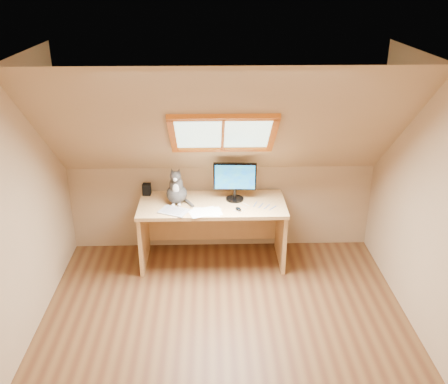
{
  "coord_description": "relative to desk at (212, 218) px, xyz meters",
  "views": [
    {
      "loc": [
        -0.12,
        -3.54,
        3.03
      ],
      "look_at": [
        0.01,
        1.0,
        1.03
      ],
      "focal_mm": 40.0,
      "sensor_mm": 36.0,
      "label": 1
    }
  ],
  "objects": [
    {
      "name": "desk_speaker",
      "position": [
        -0.74,
        0.18,
        0.29
      ],
      "size": [
        0.09,
        0.09,
        0.13
      ],
      "primitive_type": "cube",
      "rotation": [
        0.0,
        0.0,
        -0.05
      ],
      "color": "black",
      "rests_on": "desk"
    },
    {
      "name": "room_shell",
      "position": [
        0.11,
        -1.54,
        0.93
      ],
      "size": [
        3.52,
        3.52,
        2.41
      ],
      "color": "tan",
      "rests_on": "ground"
    },
    {
      "name": "ground",
      "position": [
        0.11,
        -1.45,
        -0.51
      ],
      "size": [
        3.5,
        3.5,
        0.0
      ],
      "primitive_type": "plane",
      "color": "brown",
      "rests_on": "ground"
    },
    {
      "name": "mouse",
      "position": [
        0.28,
        -0.25,
        0.24
      ],
      "size": [
        0.08,
        0.1,
        0.03
      ],
      "primitive_type": "ellipsoid",
      "rotation": [
        0.0,
        0.0,
        0.4
      ],
      "color": "black",
      "rests_on": "desk"
    },
    {
      "name": "papers",
      "position": [
        -0.14,
        -0.33,
        0.23
      ],
      "size": [
        0.35,
        0.3,
        0.01
      ],
      "color": "white",
      "rests_on": "desk"
    },
    {
      "name": "desk",
      "position": [
        0.0,
        0.0,
        0.0
      ],
      "size": [
        1.6,
        0.7,
        0.73
      ],
      "color": "#DDAF69",
      "rests_on": "ground"
    },
    {
      "name": "cables",
      "position": [
        0.46,
        -0.19,
        0.23
      ],
      "size": [
        0.51,
        0.26,
        0.01
      ],
      "color": "silver",
      "rests_on": "desk"
    },
    {
      "name": "cat",
      "position": [
        -0.38,
        -0.04,
        0.37
      ],
      "size": [
        0.23,
        0.28,
        0.42
      ],
      "color": "#413D3A",
      "rests_on": "desk"
    },
    {
      "name": "graphics_tablet",
      "position": [
        -0.4,
        -0.27,
        0.23
      ],
      "size": [
        0.35,
        0.31,
        0.01
      ],
      "primitive_type": "cube",
      "rotation": [
        0.0,
        0.0,
        -0.42
      ],
      "color": "#B2B2B7",
      "rests_on": "desk"
    },
    {
      "name": "monitor",
      "position": [
        0.25,
        0.01,
        0.47
      ],
      "size": [
        0.47,
        0.2,
        0.43
      ],
      "color": "black",
      "rests_on": "desk"
    }
  ]
}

